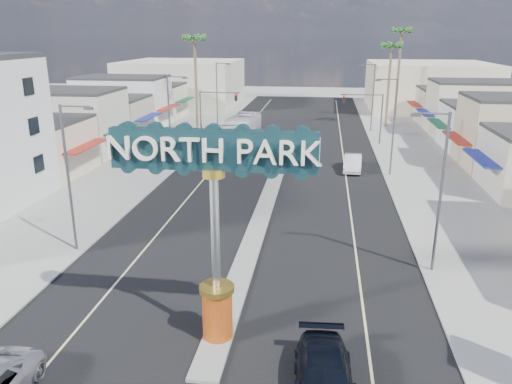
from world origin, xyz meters
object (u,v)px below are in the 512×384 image
(streetlight_r_mid, at_px, (392,122))
(gateway_sign, at_px, (215,213))
(streetlight_l_mid, at_px, (171,117))
(palm_left_far, at_px, (195,44))
(traffic_signal_left, at_px, (215,106))
(suv_right, at_px, (324,380))
(streetlight_r_far, at_px, (372,94))
(city_bus, at_px, (241,132))
(streetlight_l_near, at_px, (70,172))
(palm_right_far, at_px, (401,36))
(streetlight_l_far, at_px, (218,92))
(palm_right_mid, at_px, (391,50))
(car_parked_right, at_px, (353,163))
(traffic_signal_right, at_px, (366,109))
(streetlight_r_near, at_px, (438,186))

(streetlight_r_mid, bearing_deg, gateway_sign, -110.42)
(streetlight_l_mid, distance_m, palm_left_far, 21.16)
(traffic_signal_left, height_order, suv_right, traffic_signal_left)
(streetlight_r_far, relative_size, city_bus, 0.71)
(streetlight_l_near, bearing_deg, palm_right_far, 63.94)
(streetlight_l_far, bearing_deg, palm_right_mid, 9.69)
(palm_right_mid, relative_size, car_parked_right, 2.55)
(suv_right, bearing_deg, streetlight_r_mid, 75.85)
(palm_right_mid, height_order, car_parked_right, palm_right_mid)
(gateway_sign, xyz_separation_m, streetlight_l_mid, (-10.43, 28.02, -0.86))
(car_parked_right, bearing_deg, streetlight_l_mid, -171.29)
(streetlight_l_far, bearing_deg, traffic_signal_left, -81.14)
(traffic_signal_right, height_order, streetlight_r_near, streetlight_r_near)
(gateway_sign, height_order, streetlight_l_near, gateway_sign)
(streetlight_l_mid, xyz_separation_m, streetlight_r_near, (20.87, -20.00, 0.00))
(gateway_sign, distance_m, streetlight_r_far, 51.10)
(streetlight_r_far, distance_m, car_parked_right, 21.29)
(car_parked_right, relative_size, city_bus, 0.37)
(streetlight_r_near, relative_size, streetlight_r_far, 1.00)
(streetlight_l_far, bearing_deg, car_parked_right, -49.45)
(streetlight_r_near, bearing_deg, traffic_signal_left, 119.99)
(streetlight_l_near, height_order, streetlight_r_far, same)
(palm_right_mid, bearing_deg, palm_right_far, 71.57)
(traffic_signal_right, bearing_deg, streetlight_l_near, -119.99)
(gateway_sign, height_order, palm_right_far, palm_right_far)
(streetlight_l_far, bearing_deg, palm_right_far, 21.46)
(city_bus, bearing_deg, palm_right_far, 48.44)
(streetlight_l_mid, relative_size, palm_left_far, 0.69)
(traffic_signal_left, bearing_deg, streetlight_r_far, 22.20)
(streetlight_l_far, relative_size, streetlight_r_near, 1.00)
(suv_right, height_order, city_bus, city_bus)
(traffic_signal_left, height_order, streetlight_l_mid, streetlight_l_mid)
(streetlight_r_mid, bearing_deg, traffic_signal_left, 144.50)
(gateway_sign, distance_m, car_parked_right, 30.72)
(streetlight_r_near, xyz_separation_m, palm_right_mid, (2.57, 46.00, 5.54))
(palm_right_far, bearing_deg, palm_right_mid, -108.43)
(palm_left_far, height_order, suv_right, palm_left_far)
(traffic_signal_left, xyz_separation_m, car_parked_right, (16.38, -12.60, -3.49))
(palm_left_far, bearing_deg, car_parked_right, -42.65)
(car_parked_right, bearing_deg, streetlight_r_near, -77.21)
(car_parked_right, bearing_deg, streetlight_l_near, -125.30)
(streetlight_r_far, xyz_separation_m, palm_right_mid, (2.57, 4.00, 5.54))
(streetlight_l_near, height_order, streetlight_r_near, same)
(streetlight_l_near, height_order, car_parked_right, streetlight_l_near)
(streetlight_l_mid, bearing_deg, traffic_signal_left, 84.90)
(palm_right_far, bearing_deg, streetlight_r_mid, -98.12)
(streetlight_l_near, relative_size, suv_right, 1.67)
(streetlight_l_far, height_order, palm_right_far, palm_right_far)
(streetlight_r_far, bearing_deg, city_bus, -143.45)
(streetlight_l_mid, bearing_deg, streetlight_r_near, -43.79)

